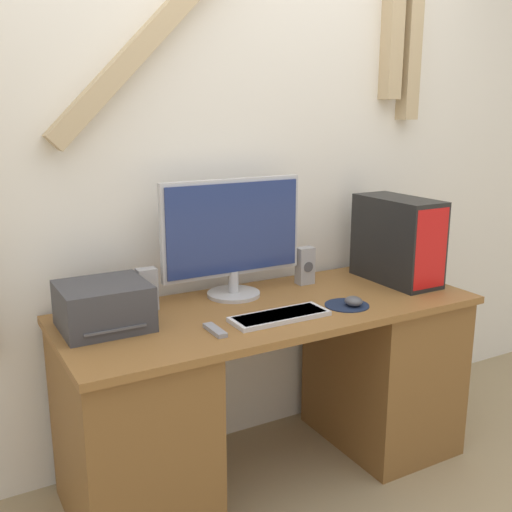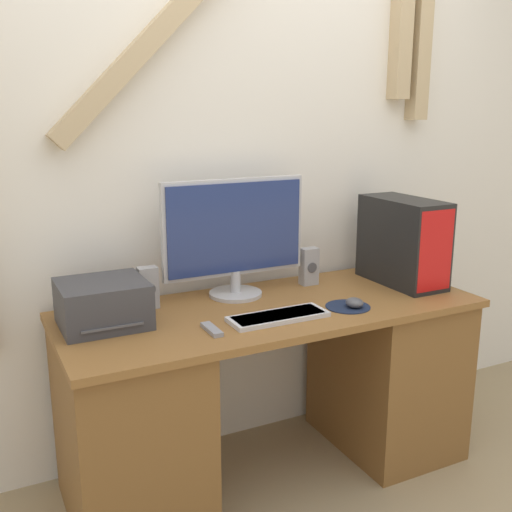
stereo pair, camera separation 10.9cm
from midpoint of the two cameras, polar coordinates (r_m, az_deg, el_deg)
The scene contains 11 objects.
wall_back at distance 2.68m, azimuth -3.97°, elevation 9.88°, with size 6.40×0.13×2.70m.
desk at distance 2.59m, azimuth 0.22°, elevation -12.56°, with size 1.72×0.68×0.77m.
monitor at distance 2.52m, azimuth -3.47°, elevation 2.16°, with size 0.64×0.23×0.50m.
keyboard at distance 2.30m, azimuth 0.91°, elevation -5.75°, with size 0.39×0.14×0.02m.
mousepad at distance 2.47m, azimuth 7.40°, elevation -4.68°, with size 0.18×0.18×0.00m.
mouse at distance 2.46m, azimuth 8.02°, elevation -4.29°, with size 0.07×0.08×0.04m.
computer_tower at distance 2.81m, azimuth 12.27°, elevation 1.49°, with size 0.20×0.43×0.39m.
printer at distance 2.27m, azimuth -15.65°, elevation -4.62°, with size 0.31×0.29×0.17m.
speaker_left at distance 2.43m, azimuth -11.60°, elevation -3.13°, with size 0.08×0.06×0.17m.
speaker_right at distance 2.74m, azimuth 3.56°, elevation -0.93°, with size 0.08×0.06×0.17m.
remote_control at distance 2.18m, azimuth -5.37°, elevation -7.06°, with size 0.04×0.14×0.02m.
Camera 1 is at (-1.19, -1.65, 1.55)m, focal length 42.00 mm.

